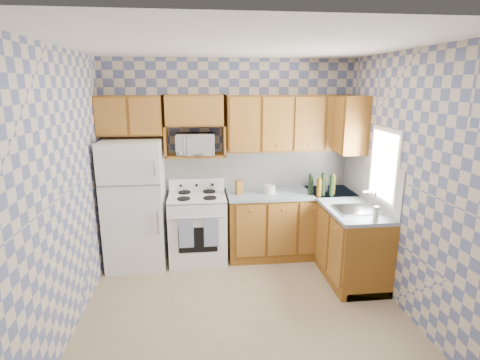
# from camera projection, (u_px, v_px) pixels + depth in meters

# --- Properties ---
(floor) EXTENTS (3.40, 3.40, 0.00)m
(floor) POSITION_uv_depth(u_px,v_px,m) (243.00, 309.00, 4.04)
(floor) COLOR #907A5A
(floor) RESTS_ON ground
(back_wall) EXTENTS (3.40, 0.02, 2.70)m
(back_wall) POSITION_uv_depth(u_px,v_px,m) (230.00, 158.00, 5.25)
(back_wall) COLOR slate
(back_wall) RESTS_ON ground
(right_wall) EXTENTS (0.02, 3.20, 2.70)m
(right_wall) POSITION_uv_depth(u_px,v_px,m) (405.00, 184.00, 3.89)
(right_wall) COLOR slate
(right_wall) RESTS_ON ground
(backsplash_back) EXTENTS (2.60, 0.02, 0.56)m
(backsplash_back) POSITION_uv_depth(u_px,v_px,m) (258.00, 168.00, 5.32)
(backsplash_back) COLOR white
(backsplash_back) RESTS_ON back_wall
(backsplash_right) EXTENTS (0.02, 1.60, 0.56)m
(backsplash_right) POSITION_uv_depth(u_px,v_px,m) (369.00, 179.00, 4.70)
(backsplash_right) COLOR white
(backsplash_right) RESTS_ON right_wall
(refrigerator) EXTENTS (0.75, 0.70, 1.68)m
(refrigerator) POSITION_uv_depth(u_px,v_px,m) (135.00, 204.00, 4.89)
(refrigerator) COLOR silver
(refrigerator) RESTS_ON floor
(stove_body) EXTENTS (0.76, 0.65, 0.90)m
(stove_body) POSITION_uv_depth(u_px,v_px,m) (198.00, 228.00, 5.10)
(stove_body) COLOR silver
(stove_body) RESTS_ON floor
(cooktop) EXTENTS (0.76, 0.65, 0.02)m
(cooktop) POSITION_uv_depth(u_px,v_px,m) (197.00, 196.00, 4.99)
(cooktop) COLOR silver
(cooktop) RESTS_ON stove_body
(backguard) EXTENTS (0.76, 0.08, 0.17)m
(backguard) POSITION_uv_depth(u_px,v_px,m) (197.00, 184.00, 5.23)
(backguard) COLOR silver
(backguard) RESTS_ON cooktop
(dish_towel_left) EXTENTS (0.19, 0.02, 0.40)m
(dish_towel_left) POSITION_uv_depth(u_px,v_px,m) (186.00, 233.00, 4.73)
(dish_towel_left) COLOR navy
(dish_towel_left) RESTS_ON stove_body
(dish_towel_right) EXTENTS (0.19, 0.02, 0.40)m
(dish_towel_right) POSITION_uv_depth(u_px,v_px,m) (211.00, 232.00, 4.77)
(dish_towel_right) COLOR navy
(dish_towel_right) RESTS_ON stove_body
(base_cabinets_back) EXTENTS (1.75, 0.60, 0.88)m
(base_cabinets_back) POSITION_uv_depth(u_px,v_px,m) (290.00, 224.00, 5.27)
(base_cabinets_back) COLOR #613B0D
(base_cabinets_back) RESTS_ON floor
(base_cabinets_right) EXTENTS (0.60, 1.60, 0.88)m
(base_cabinets_right) POSITION_uv_depth(u_px,v_px,m) (343.00, 236.00, 4.85)
(base_cabinets_right) COLOR #613B0D
(base_cabinets_right) RESTS_ON floor
(countertop_back) EXTENTS (1.77, 0.63, 0.04)m
(countertop_back) POSITION_uv_depth(u_px,v_px,m) (291.00, 193.00, 5.15)
(countertop_back) COLOR slate
(countertop_back) RESTS_ON base_cabinets_back
(countertop_right) EXTENTS (0.63, 1.60, 0.04)m
(countertop_right) POSITION_uv_depth(u_px,v_px,m) (345.00, 203.00, 4.74)
(countertop_right) COLOR slate
(countertop_right) RESTS_ON base_cabinets_right
(upper_cabinets_back) EXTENTS (1.75, 0.33, 0.74)m
(upper_cabinets_back) POSITION_uv_depth(u_px,v_px,m) (291.00, 123.00, 5.05)
(upper_cabinets_back) COLOR #613B0D
(upper_cabinets_back) RESTS_ON back_wall
(upper_cabinets_fridge) EXTENTS (0.82, 0.33, 0.50)m
(upper_cabinets_fridge) POSITION_uv_depth(u_px,v_px,m) (130.00, 115.00, 4.79)
(upper_cabinets_fridge) COLOR #613B0D
(upper_cabinets_fridge) RESTS_ON back_wall
(upper_cabinets_right) EXTENTS (0.33, 0.70, 0.74)m
(upper_cabinets_right) POSITION_uv_depth(u_px,v_px,m) (347.00, 124.00, 4.95)
(upper_cabinets_right) COLOR #613B0D
(upper_cabinets_right) RESTS_ON right_wall
(microwave_shelf) EXTENTS (0.80, 0.33, 0.03)m
(microwave_shelf) POSITION_uv_depth(u_px,v_px,m) (196.00, 155.00, 5.01)
(microwave_shelf) COLOR #613B0D
(microwave_shelf) RESTS_ON back_wall
(microwave) EXTENTS (0.51, 0.35, 0.28)m
(microwave) POSITION_uv_depth(u_px,v_px,m) (195.00, 144.00, 4.95)
(microwave) COLOR silver
(microwave) RESTS_ON microwave_shelf
(sink) EXTENTS (0.48, 0.40, 0.03)m
(sink) POSITION_uv_depth(u_px,v_px,m) (357.00, 210.00, 4.40)
(sink) COLOR #B7B7BC
(sink) RESTS_ON countertop_right
(window) EXTENTS (0.02, 0.66, 0.86)m
(window) POSITION_uv_depth(u_px,v_px,m) (384.00, 166.00, 4.30)
(window) COLOR silver
(window) RESTS_ON right_wall
(bottle_0) EXTENTS (0.07, 0.07, 0.30)m
(bottle_0) POSITION_uv_depth(u_px,v_px,m) (323.00, 185.00, 4.95)
(bottle_0) COLOR black
(bottle_0) RESTS_ON countertop_back
(bottle_1) EXTENTS (0.07, 0.07, 0.28)m
(bottle_1) POSITION_uv_depth(u_px,v_px,m) (332.00, 186.00, 4.92)
(bottle_1) COLOR black
(bottle_1) RESTS_ON countertop_back
(bottle_2) EXTENTS (0.07, 0.07, 0.26)m
(bottle_2) POSITION_uv_depth(u_px,v_px,m) (333.00, 185.00, 5.01)
(bottle_2) COLOR #63420B
(bottle_2) RESTS_ON countertop_back
(bottle_3) EXTENTS (0.07, 0.07, 0.24)m
(bottle_3) POSITION_uv_depth(u_px,v_px,m) (319.00, 188.00, 4.91)
(bottle_3) COLOR #63420B
(bottle_3) RESTS_ON countertop_back
(bottle_4) EXTENTS (0.07, 0.07, 0.27)m
(bottle_4) POSITION_uv_depth(u_px,v_px,m) (311.00, 185.00, 5.00)
(bottle_4) COLOR black
(bottle_4) RESTS_ON countertop_back
(knife_block) EXTENTS (0.11, 0.11, 0.20)m
(knife_block) POSITION_uv_depth(u_px,v_px,m) (239.00, 187.00, 5.02)
(knife_block) COLOR brown
(knife_block) RESTS_ON countertop_back
(electric_kettle) EXTENTS (0.14, 0.14, 0.17)m
(electric_kettle) POSITION_uv_depth(u_px,v_px,m) (322.00, 185.00, 5.18)
(electric_kettle) COLOR silver
(electric_kettle) RESTS_ON countertop_back
(food_containers) EXTENTS (0.17, 0.17, 0.11)m
(food_containers) POSITION_uv_depth(u_px,v_px,m) (270.00, 189.00, 5.06)
(food_containers) COLOR beige
(food_containers) RESTS_ON countertop_back
(soap_bottle) EXTENTS (0.06, 0.06, 0.17)m
(soap_bottle) POSITION_uv_depth(u_px,v_px,m) (376.00, 214.00, 4.02)
(soap_bottle) COLOR beige
(soap_bottle) RESTS_ON countertop_right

